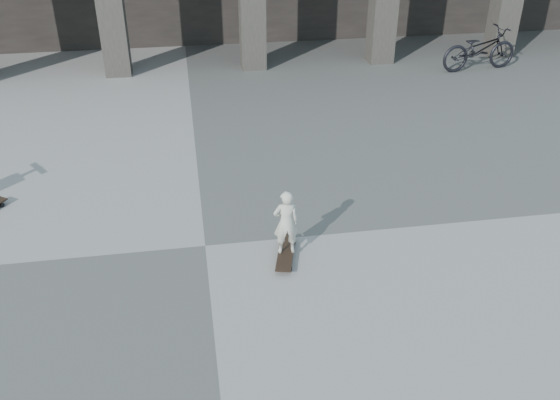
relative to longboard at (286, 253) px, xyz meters
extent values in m
plane|color=#4F4F4C|center=(-1.12, 0.47, -0.07)|extent=(90.00, 90.00, 0.00)
cube|color=black|center=(0.00, 0.00, 0.01)|extent=(0.45, 0.95, 0.02)
cube|color=#B2B2B7|center=(0.08, 0.31, -0.03)|extent=(0.20, 0.10, 0.03)
cube|color=#B2B2B7|center=(-0.08, -0.31, -0.03)|extent=(0.20, 0.10, 0.03)
cylinder|color=black|center=(-0.01, 0.34, -0.04)|extent=(0.05, 0.07, 0.07)
cylinder|color=black|center=(0.18, 0.29, -0.04)|extent=(0.05, 0.07, 0.07)
cylinder|color=black|center=(-0.18, -0.29, -0.04)|extent=(0.05, 0.07, 0.07)
cylinder|color=black|center=(0.01, -0.34, -0.04)|extent=(0.05, 0.07, 0.07)
cylinder|color=black|center=(-4.31, 2.14, -0.04)|extent=(0.07, 0.08, 0.07)
imported|color=beige|center=(0.00, 0.00, 0.50)|extent=(0.36, 0.24, 0.97)
imported|color=black|center=(6.60, 7.77, 0.49)|extent=(2.22, 1.01, 1.13)
camera|label=1|loc=(-1.22, -6.80, 4.81)|focal=38.00mm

